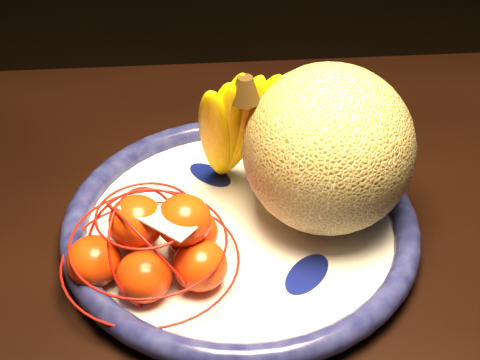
{
  "coord_description": "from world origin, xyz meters",
  "views": [
    {
      "loc": [
        0.12,
        -0.56,
        1.27
      ],
      "look_at": [
        0.14,
        0.02,
        0.8
      ],
      "focal_mm": 55.0,
      "sensor_mm": 36.0,
      "label": 1
    }
  ],
  "objects_px": {
    "dining_table": "(137,337)",
    "cantaloupe": "(328,149)",
    "mandarin_bag": "(154,244)",
    "banana_bunch": "(232,124)",
    "fruit_bowl": "(240,226)"
  },
  "relations": [
    {
      "from": "dining_table",
      "to": "banana_bunch",
      "type": "bearing_deg",
      "value": 49.16
    },
    {
      "from": "mandarin_bag",
      "to": "cantaloupe",
      "type": "bearing_deg",
      "value": 22.97
    },
    {
      "from": "dining_table",
      "to": "banana_bunch",
      "type": "height_order",
      "value": "banana_bunch"
    },
    {
      "from": "dining_table",
      "to": "cantaloupe",
      "type": "bearing_deg",
      "value": 20.81
    },
    {
      "from": "dining_table",
      "to": "mandarin_bag",
      "type": "distance_m",
      "value": 0.13
    },
    {
      "from": "mandarin_bag",
      "to": "dining_table",
      "type": "bearing_deg",
      "value": -158.48
    },
    {
      "from": "mandarin_bag",
      "to": "banana_bunch",
      "type": "bearing_deg",
      "value": 56.6
    },
    {
      "from": "dining_table",
      "to": "cantaloupe",
      "type": "distance_m",
      "value": 0.28
    },
    {
      "from": "dining_table",
      "to": "cantaloupe",
      "type": "height_order",
      "value": "cantaloupe"
    },
    {
      "from": "dining_table",
      "to": "mandarin_bag",
      "type": "xyz_separation_m",
      "value": [
        0.03,
        0.01,
        0.13
      ]
    },
    {
      "from": "fruit_bowl",
      "to": "dining_table",
      "type": "bearing_deg",
      "value": -148.51
    },
    {
      "from": "fruit_bowl",
      "to": "mandarin_bag",
      "type": "relative_size",
      "value": 1.77
    },
    {
      "from": "fruit_bowl",
      "to": "banana_bunch",
      "type": "bearing_deg",
      "value": 95.61
    },
    {
      "from": "banana_bunch",
      "to": "cantaloupe",
      "type": "bearing_deg",
      "value": -48.25
    },
    {
      "from": "dining_table",
      "to": "fruit_bowl",
      "type": "relative_size",
      "value": 3.94
    }
  ]
}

